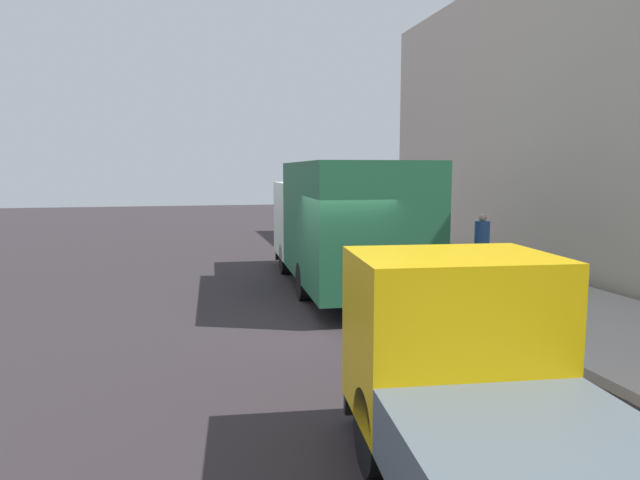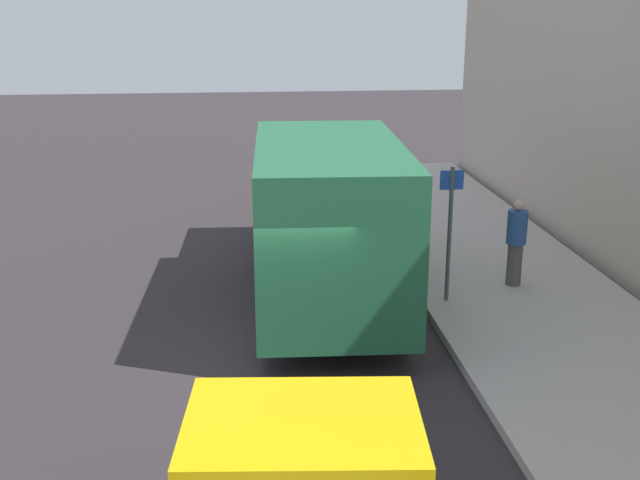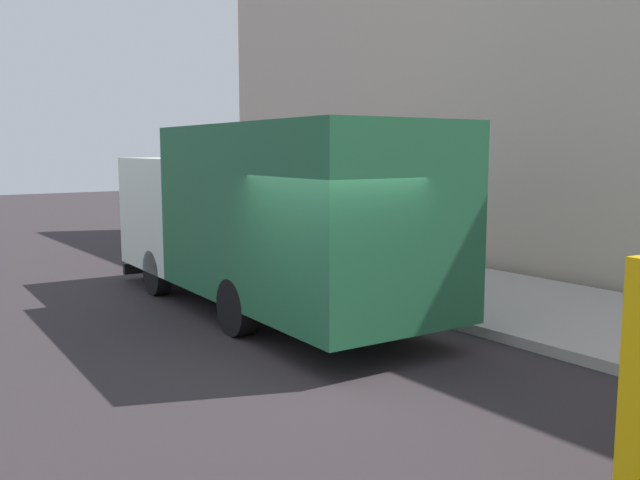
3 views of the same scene
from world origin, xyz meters
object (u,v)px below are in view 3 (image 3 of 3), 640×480
Objects in this scene: large_utility_truck at (266,214)px; pedestrian_walking at (435,237)px; traffic_cone_orange at (278,248)px; street_sign_post at (402,214)px.

pedestrian_walking is (3.80, -0.35, -0.67)m from large_utility_truck.
traffic_cone_orange is 4.80m from street_sign_post.
street_sign_post is (2.23, -1.05, -0.05)m from large_utility_truck.
large_utility_truck is 2.47m from street_sign_post.
large_utility_truck reaches higher than traffic_cone_orange.
street_sign_post is (-1.57, -0.70, 0.62)m from pedestrian_walking.
traffic_cone_orange is at bearing 92.94° from pedestrian_walking.
pedestrian_walking is at bearing 24.05° from street_sign_post.
traffic_cone_orange is 0.27× the size of street_sign_post.
street_sign_post is at bearing -171.42° from pedestrian_walking.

